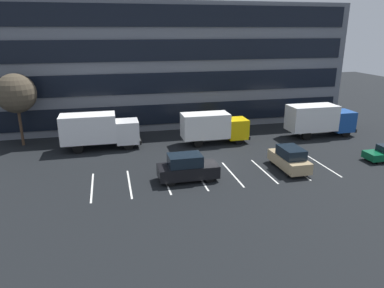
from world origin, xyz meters
The scene contains 9 objects.
ground_plane centered at (0.00, 0.00, 0.00)m, with size 120.00×120.00×0.00m, color black.
office_building centered at (0.00, 17.95, 7.20)m, with size 41.87×12.67×14.40m.
lot_markings centered at (0.00, -2.78, 0.00)m, with size 19.74×5.40×0.01m.
box_truck_blue centered at (14.36, 5.45, 1.99)m, with size 7.63×2.53×3.54m.
box_truck_yellow centered at (2.22, 5.58, 1.82)m, with size 6.98×2.31×3.24m.
box_truck_white centered at (-9.29, 6.51, 1.99)m, with size 7.62×2.52×3.53m.
suv_black centered at (-2.50, -3.13, 1.03)m, with size 4.72×2.00×2.13m.
suv_tan centered at (6.41, -2.92, 0.97)m, with size 1.88×4.44×2.01m.
bare_tree centered at (-17.00, 9.52, 5.35)m, with size 3.90×3.90×7.32m.
Camera 1 is at (-8.08, -28.50, 11.38)m, focal length 33.35 mm.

